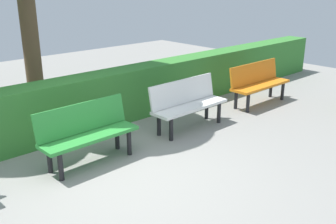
% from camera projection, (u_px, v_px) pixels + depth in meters
% --- Properties ---
extents(ground_plane, '(17.50, 17.50, 0.00)m').
position_uv_depth(ground_plane, '(115.00, 176.00, 5.25)').
color(ground_plane, gray).
extents(bench_orange, '(1.56, 0.46, 0.86)m').
position_uv_depth(bench_orange, '(258.00, 81.00, 8.16)').
color(bench_orange, orange).
rests_on(bench_orange, ground_plane).
extents(bench_white, '(1.52, 0.47, 0.86)m').
position_uv_depth(bench_white, '(187.00, 102.00, 6.80)').
color(bench_white, white).
rests_on(bench_white, ground_plane).
extents(bench_green, '(1.45, 0.48, 0.86)m').
position_uv_depth(bench_green, '(87.00, 131.00, 5.51)').
color(bench_green, '#2D8C38').
rests_on(bench_green, ground_plane).
extents(hedge_row, '(13.50, 0.54, 0.96)m').
position_uv_depth(hedge_row, '(99.00, 100.00, 6.91)').
color(hedge_row, '#387F33').
rests_on(hedge_row, ground_plane).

